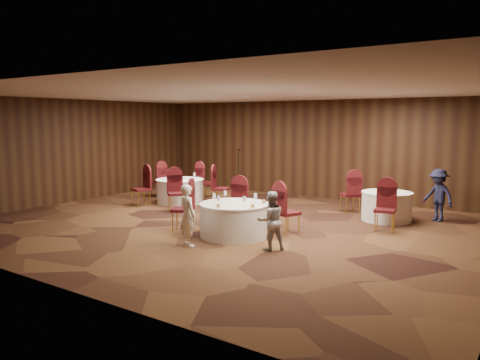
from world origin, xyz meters
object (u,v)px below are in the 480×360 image
Objects in this scene: table_right at (387,206)px; mic_stand at (238,183)px; woman_a at (188,215)px; man_c at (438,195)px; table_left at (180,191)px; woman_b at (271,221)px; table_main at (234,220)px.

table_right is 5.30m from mic_stand.
woman_a is 6.52m from man_c.
man_c reaches higher than woman_a.
woman_b is at bearing -31.00° from table_left.
woman_b is at bearing -136.73° from woman_a.
table_left is at bearing -137.34° from man_c.
table_left is at bearing -80.43° from woman_b.
table_left is 1.11× the size of man_c.
woman_b reaches higher than table_left.
woman_a is 1.70m from woman_b.
woman_a is at bearing -119.28° from table_right.
woman_b is at bearing -49.99° from mic_stand.
table_main is at bearing -99.20° from man_c.
man_c is at bearing -2.39° from mic_stand.
woman_a reaches higher than table_left.
woman_a is (-2.63, -4.69, 0.26)m from table_right.
man_c is at bearing 31.46° from table_right.
woman_b is at bearing -21.64° from table_main.
woman_a is at bearing -65.26° from mic_stand.
table_left is at bearing -114.38° from mic_stand.
table_left is at bearing 146.35° from table_main.
mic_stand reaches higher than woman_b.
mic_stand is 6.45m from woman_b.
woman_a is (-0.34, -1.16, 0.26)m from table_main.
woman_a is 1.08× the size of woman_b.
table_left is 0.92× the size of mic_stand.
table_main is 4.57m from table_left.
woman_b is (1.56, 0.68, -0.05)m from woman_a.
woman_a is 0.95× the size of man_c.
woman_a is at bearing -106.48° from table_main.
table_main is at bearing -122.95° from table_right.
table_right is at bearing -118.89° from man_c.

